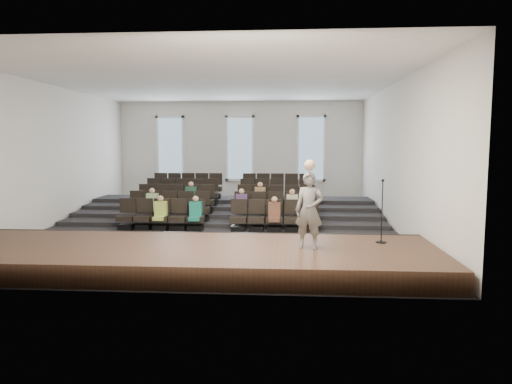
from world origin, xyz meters
TOP-DOWN VIEW (x-y plane):
  - ground at (0.00, 0.00)m, footprint 14.00×14.00m
  - ceiling at (0.00, 0.00)m, footprint 12.00×14.00m
  - wall_back at (0.00, 7.02)m, footprint 12.00×0.04m
  - wall_front at (0.00, -7.02)m, footprint 12.00×0.04m
  - wall_left at (-6.02, 0.00)m, footprint 0.04×14.00m
  - wall_right at (6.02, 0.00)m, footprint 0.04×14.00m
  - stage at (0.00, -5.10)m, footprint 11.80×3.60m
  - stage_lip at (0.00, -3.33)m, footprint 11.80×0.06m
  - risers at (0.00, 3.17)m, footprint 11.80×4.80m
  - seating_rows at (-0.00, 1.54)m, footprint 6.80×4.70m
  - windows at (0.00, 6.95)m, footprint 8.44×0.10m
  - audience at (0.00, 0.32)m, footprint 5.45×2.64m
  - speaker at (2.85, -5.07)m, footprint 0.74×0.57m
  - mic_stand at (4.67, -4.34)m, footprint 0.26×0.26m

SIDE VIEW (x-z plane):
  - ground at x=0.00m, z-range 0.00..0.00m
  - risers at x=0.00m, z-range -0.10..0.50m
  - stage at x=0.00m, z-range 0.00..0.50m
  - stage_lip at x=0.00m, z-range -0.01..0.51m
  - seating_rows at x=0.00m, z-range -0.15..1.52m
  - audience at x=0.00m, z-range 0.26..1.36m
  - mic_stand at x=4.67m, z-range 0.18..1.76m
  - speaker at x=2.85m, z-range 0.50..2.29m
  - wall_back at x=0.00m, z-range 0.00..5.00m
  - wall_front at x=0.00m, z-range 0.00..5.00m
  - wall_left at x=-6.02m, z-range 0.00..5.00m
  - wall_right at x=6.02m, z-range 0.00..5.00m
  - windows at x=0.00m, z-range 1.08..4.32m
  - ceiling at x=0.00m, z-range 5.00..5.02m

